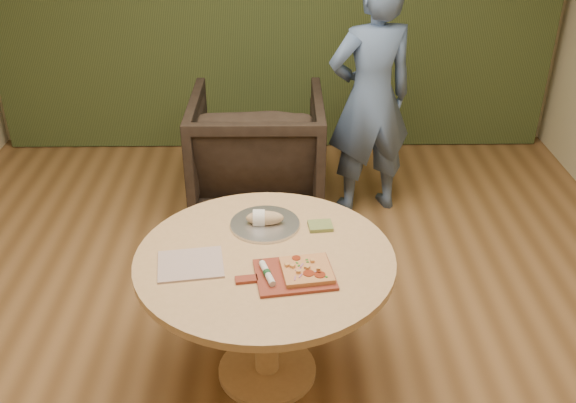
# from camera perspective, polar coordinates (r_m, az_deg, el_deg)

# --- Properties ---
(room_shell) EXTENTS (5.04, 6.04, 2.84)m
(room_shell) POSITION_cam_1_polar(r_m,az_deg,el_deg) (2.77, -1.72, 6.65)
(room_shell) COLOR olive
(room_shell) RESTS_ON ground
(pedestal_table) EXTENTS (1.24, 1.24, 0.75)m
(pedestal_table) POSITION_cam_1_polar(r_m,az_deg,el_deg) (3.14, -2.03, -6.93)
(pedestal_table) COLOR tan
(pedestal_table) RESTS_ON ground
(pizza_paddle) EXTENTS (0.46, 0.33, 0.01)m
(pizza_paddle) POSITION_cam_1_polar(r_m,az_deg,el_deg) (2.92, 0.38, -6.54)
(pizza_paddle) COLOR maroon
(pizza_paddle) RESTS_ON pedestal_table
(flatbread_pizza) EXTENTS (0.25, 0.25, 0.04)m
(flatbread_pizza) POSITION_cam_1_polar(r_m,az_deg,el_deg) (2.92, 1.66, -6.11)
(flatbread_pizza) COLOR tan
(flatbread_pizza) RESTS_ON pizza_paddle
(cutlery_roll) EXTENTS (0.08, 0.20, 0.03)m
(cutlery_roll) POSITION_cam_1_polar(r_m,az_deg,el_deg) (2.89, -1.87, -6.38)
(cutlery_roll) COLOR silver
(cutlery_roll) RESTS_ON pizza_paddle
(newspaper) EXTENTS (0.33, 0.29, 0.01)m
(newspaper) POSITION_cam_1_polar(r_m,az_deg,el_deg) (3.02, -8.66, -5.53)
(newspaper) COLOR silver
(newspaper) RESTS_ON pedestal_table
(serving_tray) EXTENTS (0.36, 0.36, 0.02)m
(serving_tray) POSITION_cam_1_polar(r_m,az_deg,el_deg) (3.28, -2.06, -2.02)
(serving_tray) COLOR silver
(serving_tray) RESTS_ON pedestal_table
(bread_roll) EXTENTS (0.19, 0.09, 0.09)m
(bread_roll) POSITION_cam_1_polar(r_m,az_deg,el_deg) (3.26, -2.23, -1.48)
(bread_roll) COLOR tan
(bread_roll) RESTS_ON serving_tray
(green_packet) EXTENTS (0.13, 0.11, 0.02)m
(green_packet) POSITION_cam_1_polar(r_m,az_deg,el_deg) (3.27, 2.89, -2.18)
(green_packet) COLOR #55662E
(green_packet) RESTS_ON pedestal_table
(armchair) EXTENTS (0.96, 0.90, 0.98)m
(armchair) POSITION_cam_1_polar(r_m,az_deg,el_deg) (4.76, -2.74, 4.97)
(armchair) COLOR black
(armchair) RESTS_ON ground
(person_standing) EXTENTS (0.73, 0.58, 1.75)m
(person_standing) POSITION_cam_1_polar(r_m,az_deg,el_deg) (4.60, 7.35, 9.05)
(person_standing) COLOR #4D6590
(person_standing) RESTS_ON ground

